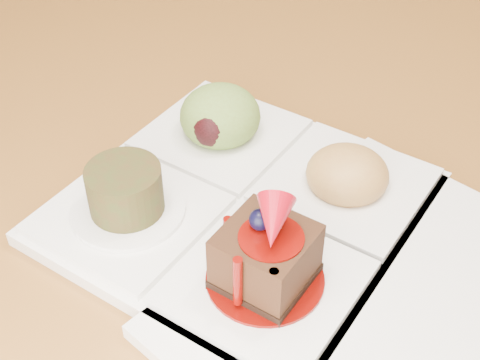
% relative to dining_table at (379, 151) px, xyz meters
% --- Properties ---
extents(dining_table, '(1.00, 1.80, 0.75)m').
position_rel_dining_table_xyz_m(dining_table, '(0.00, 0.00, 0.00)').
color(dining_table, brown).
rests_on(dining_table, ground).
extents(sampler_plate, '(0.31, 0.31, 0.10)m').
position_rel_dining_table_xyz_m(sampler_plate, '(-0.09, -0.20, 0.09)').
color(sampler_plate, white).
rests_on(sampler_plate, dining_table).
extents(second_plate, '(0.37, 0.37, 0.01)m').
position_rel_dining_table_xyz_m(second_plate, '(0.07, -0.27, 0.07)').
color(second_plate, white).
rests_on(second_plate, dining_table).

